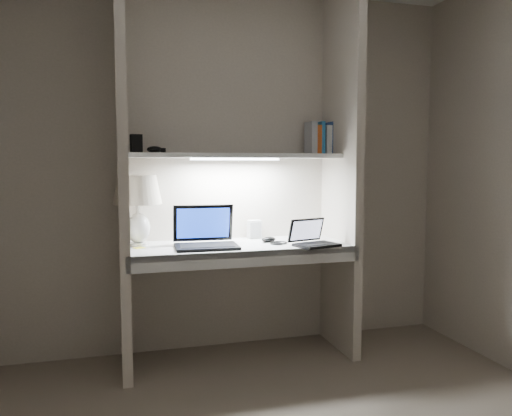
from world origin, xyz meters
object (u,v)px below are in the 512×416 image
object	(u,v)px
laptop_netbook	(313,239)
table_lamp	(138,198)
speaker	(254,229)
book_row	(322,139)
laptop_main	(205,237)

from	to	relation	value
laptop_netbook	table_lamp	bearing A→B (deg)	148.18
speaker	laptop_netbook	bearing A→B (deg)	-61.00
laptop_netbook	speaker	world-z (taller)	laptop_netbook
table_lamp	laptop_netbook	bearing A→B (deg)	-15.42
table_lamp	book_row	xyz separation A→B (m)	(1.29, 0.04, 0.40)
laptop_main	laptop_netbook	world-z (taller)	laptop_main
table_lamp	speaker	world-z (taller)	table_lamp
laptop_main	speaker	bearing A→B (deg)	35.19
speaker	table_lamp	bearing A→B (deg)	-178.33
table_lamp	laptop_main	distance (m)	0.50
laptop_netbook	laptop_main	bearing A→B (deg)	151.07
table_lamp	book_row	bearing A→B (deg)	1.95
table_lamp	speaker	xyz separation A→B (m)	(0.81, 0.10, -0.24)
table_lamp	laptop_netbook	xyz separation A→B (m)	(1.09, -0.30, -0.27)
table_lamp	laptop_netbook	distance (m)	1.16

